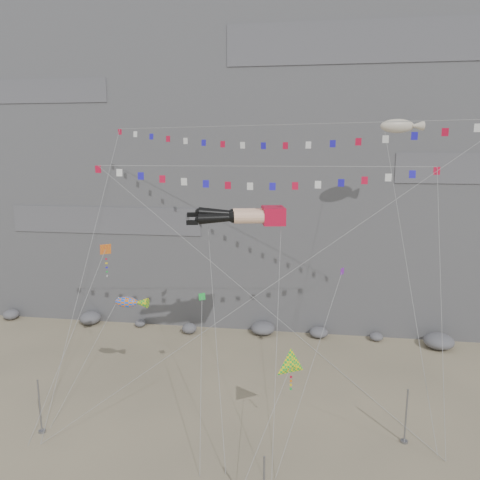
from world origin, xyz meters
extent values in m
plane|color=tan|center=(0.00, 0.00, 0.00)|extent=(120.00, 120.00, 0.00)
cube|color=slate|center=(0.00, 32.00, 25.00)|extent=(80.00, 28.00, 50.00)
cylinder|color=gray|center=(-13.80, -3.29, 2.03)|extent=(0.12, 0.12, 4.06)
cylinder|color=gray|center=(11.58, -0.66, 1.99)|extent=(0.12, 0.12, 3.98)
cube|color=red|center=(1.89, 4.95, 14.82)|extent=(2.10, 2.57, 1.34)
cylinder|color=#FBC19C|center=(0.11, 3.87, 14.82)|extent=(2.43, 1.45, 0.99)
sphere|color=black|center=(-1.00, 3.63, 14.82)|extent=(0.91, 0.91, 0.91)
cone|color=black|center=(-2.31, 3.35, 14.74)|extent=(2.83, 1.39, 0.93)
cube|color=black|center=(-4.08, 2.96, 14.43)|extent=(0.94, 0.57, 0.33)
cylinder|color=#FBC19C|center=(-0.17, 5.19, 14.82)|extent=(2.43, 1.45, 0.99)
sphere|color=black|center=(-1.28, 4.94, 14.82)|extent=(0.91, 0.91, 0.91)
cone|color=black|center=(-2.60, 4.66, 14.94)|extent=(2.85, 1.39, 0.99)
cube|color=black|center=(-4.36, 4.27, 14.85)|extent=(0.94, 0.57, 0.33)
cylinder|color=gray|center=(2.41, -1.09, 7.43)|extent=(0.03, 0.03, 19.10)
cylinder|color=gray|center=(-5.73, 1.82, 10.93)|extent=(0.03, 0.03, 29.29)
cube|color=gray|center=(-13.09, -4.65, 0.05)|extent=(0.16, 0.16, 0.10)
cylinder|color=gray|center=(7.47, 0.53, 9.35)|extent=(0.03, 0.03, 23.31)
cube|color=gray|center=(13.86, -2.38, 0.05)|extent=(0.16, 0.16, 0.10)
cylinder|color=gray|center=(-12.74, -0.45, 5.97)|extent=(0.03, 0.03, 15.04)
cube|color=gray|center=(-13.85, -4.95, 0.05)|extent=(0.16, 0.16, 0.10)
cylinder|color=gray|center=(-11.33, -0.43, 4.14)|extent=(0.03, 0.03, 10.39)
cube|color=gray|center=(-13.47, -2.81, 0.05)|extent=(0.16, 0.16, 0.10)
cylinder|color=gray|center=(2.35, -5.02, 2.88)|extent=(0.03, 0.03, 9.09)
cylinder|color=gray|center=(12.65, 4.73, 10.92)|extent=(0.03, 0.03, 25.51)
cube|color=gray|center=(13.48, -1.89, 0.05)|extent=(0.16, 0.16, 0.10)
cylinder|color=gray|center=(-1.93, 0.65, 7.30)|extent=(0.03, 0.03, 19.64)
cube|color=gray|center=(-0.02, -5.70, 0.05)|extent=(0.16, 0.16, 0.10)
cylinder|color=gray|center=(5.18, -0.33, 5.30)|extent=(0.03, 0.03, 15.52)
cube|color=gray|center=(3.06, -5.63, 0.05)|extent=(0.16, 0.16, 0.10)
cylinder|color=gray|center=(-2.34, -2.23, 4.56)|extent=(0.03, 0.03, 11.97)
cube|color=gray|center=(-1.58, -6.10, 0.05)|extent=(0.16, 0.16, 0.10)
camera|label=1|loc=(4.67, -30.95, 19.96)|focal=35.00mm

